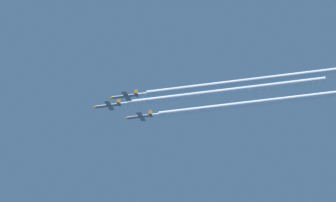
% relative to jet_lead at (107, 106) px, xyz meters
% --- Properties ---
extents(jet_lead, '(7.78, 11.32, 2.72)m').
position_rel_jet_lead_xyz_m(jet_lead, '(0.00, 0.00, 0.00)').
color(jet_lead, slate).
extents(jet_left_wingman, '(7.78, 11.32, 2.72)m').
position_rel_jet_lead_xyz_m(jet_left_wingman, '(-8.53, -9.17, -1.55)').
color(jet_left_wingman, slate).
extents(jet_right_wingman, '(7.78, 11.32, 2.72)m').
position_rel_jet_lead_xyz_m(jet_right_wingman, '(8.65, -9.79, -1.65)').
color(jet_right_wingman, slate).
extents(smoke_trail_lead, '(2.08, 76.39, 2.08)m').
position_rel_jet_lead_xyz_m(smoke_trail_lead, '(-0.00, -43.37, -0.03)').
color(smoke_trail_lead, white).
extents(smoke_trail_left_wingman, '(2.08, 86.47, 2.08)m').
position_rel_jet_lead_xyz_m(smoke_trail_left_wingman, '(-8.53, -57.57, -1.58)').
color(smoke_trail_left_wingman, white).
extents(smoke_trail_right_wingman, '(2.08, 69.43, 2.08)m').
position_rel_jet_lead_xyz_m(smoke_trail_right_wingman, '(8.65, -49.69, -1.68)').
color(smoke_trail_right_wingman, white).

